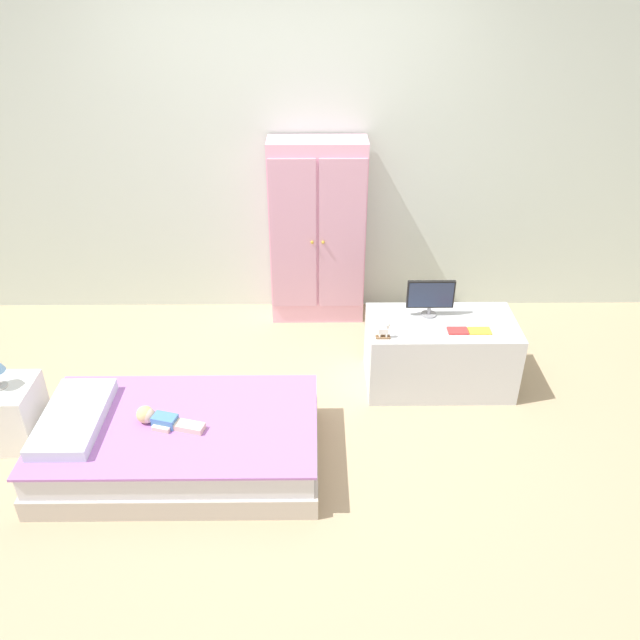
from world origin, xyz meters
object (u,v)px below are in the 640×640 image
object	(u,v)px
rocking_horse_toy	(384,331)
book_yellow	(480,331)
nightstand	(8,413)
doll	(157,418)
tv_stand	(439,353)
wardrobe	(317,233)
book_red	(458,331)
tv_monitor	(431,296)
bed	(181,442)

from	to	relation	value
rocking_horse_toy	book_yellow	distance (m)	0.61
nightstand	rocking_horse_toy	world-z (taller)	rocking_horse_toy
doll	tv_stand	size ratio (longest dim) A/B	0.41
wardrobe	book_yellow	bearing A→B (deg)	-45.57
tv_stand	book_red	world-z (taller)	book_red
nightstand	tv_monitor	bearing A→B (deg)	13.85
doll	book_red	distance (m)	1.87
doll	rocking_horse_toy	size ratio (longest dim) A/B	3.58
book_red	nightstand	bearing A→B (deg)	-171.04
tv_stand	book_red	distance (m)	0.28
tv_stand	book_yellow	distance (m)	0.34
wardrobe	bed	bearing A→B (deg)	-115.20
doll	rocking_horse_toy	distance (m)	1.42
nightstand	wardrobe	distance (m)	2.38
bed	nightstand	size ratio (longest dim) A/B	3.99
doll	book_yellow	distance (m)	2.00
tv_monitor	nightstand	bearing A→B (deg)	-166.15
bed	book_yellow	bearing A→B (deg)	19.50
wardrobe	tv_stand	world-z (taller)	wardrobe
bed	wardrobe	size ratio (longest dim) A/B	1.10
tv_stand	rocking_horse_toy	world-z (taller)	rocking_horse_toy
nightstand	book_red	world-z (taller)	book_red
wardrobe	tv_monitor	distance (m)	1.10
wardrobe	rocking_horse_toy	size ratio (longest dim) A/B	12.87
doll	wardrobe	world-z (taller)	wardrobe
doll	tv_stand	distance (m)	1.85
tv_stand	tv_monitor	bearing A→B (deg)	132.06
doll	tv_monitor	distance (m)	1.84
wardrobe	tv_stand	bearing A→B (deg)	-48.80
wardrobe	tv_stand	size ratio (longest dim) A/B	1.47
doll	nightstand	world-z (taller)	doll
book_red	book_yellow	size ratio (longest dim) A/B	0.90
rocking_horse_toy	bed	bearing A→B (deg)	-154.44
bed	book_red	xyz separation A→B (m)	(1.65, 0.63, 0.34)
bed	book_yellow	xyz separation A→B (m)	(1.78, 0.63, 0.34)
nightstand	book_red	size ratio (longest dim) A/B	3.09
tv_monitor	rocking_horse_toy	bearing A→B (deg)	-139.63
bed	doll	world-z (taller)	doll
nightstand	book_yellow	distance (m)	2.87
tv_stand	bed	bearing A→B (deg)	-154.65
bed	tv_stand	bearing A→B (deg)	25.35
nightstand	bed	bearing A→B (deg)	-11.27
nightstand	tv_monitor	size ratio (longest dim) A/B	1.27
bed	book_red	bearing A→B (deg)	20.99
tv_stand	tv_monitor	world-z (taller)	tv_monitor
nightstand	rocking_horse_toy	size ratio (longest dim) A/B	3.56
bed	book_yellow	size ratio (longest dim) A/B	11.06
bed	book_red	distance (m)	1.80
bed	doll	distance (m)	0.21
wardrobe	tv_stand	distance (m)	1.29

